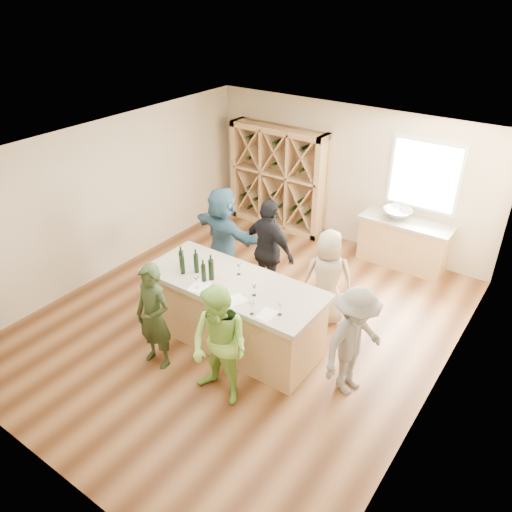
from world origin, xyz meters
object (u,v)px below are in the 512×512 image
Objects in this scene: wine_bottle_a at (182,260)px; person_far_mid at (269,251)px; wine_bottle_d at (204,273)px; wine_bottle_e at (211,270)px; tasting_counter_base at (234,314)px; person_far_right at (327,278)px; person_near_right at (220,346)px; wine_rack at (278,178)px; wine_bottle_c at (196,263)px; sink at (397,214)px; person_server at (354,342)px; wine_bottle_b at (182,265)px; person_near_left at (154,317)px; person_far_left at (223,235)px.

person_far_mid reaches higher than wine_bottle_a.
wine_bottle_d is 0.12m from wine_bottle_e.
person_far_right reaches higher than tasting_counter_base.
wine_rack is at bearing 118.51° from person_near_right.
wine_bottle_d is (0.50, -0.09, -0.01)m from wine_bottle_a.
wine_bottle_e reaches higher than wine_bottle_a.
wine_bottle_c is at bearing 11.56° from person_far_right.
wine_rack is at bearing 114.18° from tasting_counter_base.
person_far_right is (2.55, -2.48, -0.30)m from wine_rack.
person_server is (0.86, -3.59, -0.21)m from sink.
person_near_right is 1.07× the size of person_far_right.
person_near_right reaches higher than wine_bottle_b.
person_far_mid reaches higher than wine_bottle_c.
wine_bottle_b is 0.92× the size of wine_bottle_c.
wine_bottle_c is at bearing 145.19° from person_near_right.
wine_bottle_c is 1.00m from person_near_left.
person_server is (1.88, 0.10, 0.30)m from tasting_counter_base.
tasting_counter_base is 1.39m from person_far_mid.
wine_bottle_a is 0.90× the size of wine_bottle_e.
person_far_right is (-1.02, 1.18, -0.00)m from person_server.
wine_bottle_b is 1.02× the size of wine_bottle_d.
person_far_mid reaches higher than wine_bottle_b.
wine_bottle_b reaches higher than sink.
person_far_mid is (0.59, 1.45, -0.32)m from wine_bottle_a.
wine_rack is 1.38× the size of person_server.
person_near_left reaches higher than wine_bottle_c.
tasting_counter_base is 8.97× the size of wine_bottle_a.
person_far_left reaches higher than sink.
person_near_left is at bearing -74.73° from wine_bottle_a.
person_far_right is 0.89× the size of person_far_left.
wine_bottle_d is (0.39, 0.02, -0.00)m from wine_bottle_b.
wine_bottle_d is at bearing 96.40° from person_far_mid.
wine_bottle_d is 1.25m from person_near_right.
tasting_counter_base is 1.13m from wine_bottle_a.
person_far_mid is (0.03, 1.43, -0.33)m from wine_bottle_e.
person_server is at bearing 3.06° from tasting_counter_base.
wine_bottle_b is at bearing -164.93° from wine_bottle_e.
person_near_right is at bearing 50.49° from person_far_right.
wine_bottle_d is at bearing 142.59° from person_near_right.
person_far_left is (-0.40, 1.47, -0.33)m from wine_bottle_a.
wine_rack is 4.12m from wine_bottle_b.
tasting_counter_base is 8.10× the size of wine_bottle_e.
person_far_right is at bearing -171.51° from person_far_mid.
wine_bottle_e is at bearing 68.60° from person_near_left.
person_far_left reaches higher than tasting_counter_base.
wine_bottle_d is 0.92m from person_near_left.
wine_bottle_b is at bearing -113.97° from sink.
person_far_right is (1.46, 1.38, -0.43)m from wine_bottle_c.
person_server reaches higher than wine_bottle_a.
sink is 4.04m from wine_bottle_e.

